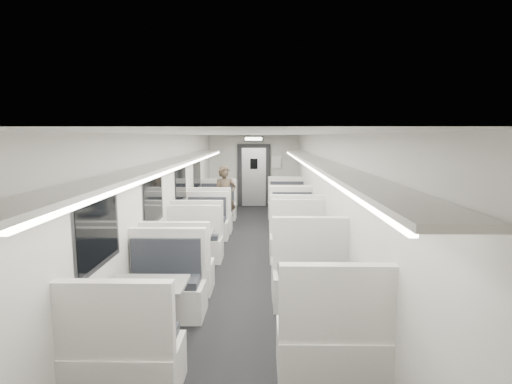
{
  "coord_description": "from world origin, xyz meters",
  "views": [
    {
      "loc": [
        0.29,
        -7.4,
        2.37
      ],
      "look_at": [
        0.14,
        1.39,
        1.13
      ],
      "focal_mm": 28.0,
      "sensor_mm": 36.0,
      "label": 1
    }
  ],
  "objects_px": {
    "booth_left_c": "(188,253)",
    "booth_right_c": "(304,252)",
    "booth_left_b": "(202,231)",
    "booth_left_d": "(148,314)",
    "booth_right_b": "(295,227)",
    "booth_right_d": "(322,302)",
    "exit_sign": "(254,139)",
    "booth_right_a": "(289,209)",
    "vestibule_door": "(254,176)",
    "passenger": "(225,197)",
    "booth_left_a": "(214,211)"
  },
  "relations": [
    {
      "from": "booth_left_c",
      "to": "booth_right_c",
      "type": "bearing_deg",
      "value": -1.12
    },
    {
      "from": "booth_left_b",
      "to": "booth_left_d",
      "type": "height_order",
      "value": "booth_left_d"
    },
    {
      "from": "booth_right_b",
      "to": "booth_right_d",
      "type": "relative_size",
      "value": 0.95
    },
    {
      "from": "booth_left_b",
      "to": "booth_right_d",
      "type": "height_order",
      "value": "booth_right_d"
    },
    {
      "from": "booth_right_c",
      "to": "booth_right_d",
      "type": "distance_m",
      "value": 2.05
    },
    {
      "from": "booth_right_d",
      "to": "exit_sign",
      "type": "height_order",
      "value": "exit_sign"
    },
    {
      "from": "booth_right_a",
      "to": "booth_right_c",
      "type": "xyz_separation_m",
      "value": [
        0.0,
        -4.09,
        0.02
      ]
    },
    {
      "from": "vestibule_door",
      "to": "booth_left_c",
      "type": "bearing_deg",
      "value": -98.5
    },
    {
      "from": "passenger",
      "to": "vestibule_door",
      "type": "relative_size",
      "value": 0.76
    },
    {
      "from": "booth_left_b",
      "to": "exit_sign",
      "type": "relative_size",
      "value": 3.25
    },
    {
      "from": "booth_left_c",
      "to": "booth_right_b",
      "type": "xyz_separation_m",
      "value": [
        2.0,
        1.96,
        0.01
      ]
    },
    {
      "from": "booth_left_b",
      "to": "vestibule_door",
      "type": "height_order",
      "value": "vestibule_door"
    },
    {
      "from": "booth_right_d",
      "to": "vestibule_door",
      "type": "height_order",
      "value": "vestibule_door"
    },
    {
      "from": "booth_left_d",
      "to": "booth_right_b",
      "type": "relative_size",
      "value": 0.99
    },
    {
      "from": "booth_left_b",
      "to": "booth_left_d",
      "type": "xyz_separation_m",
      "value": [
        0.0,
        -4.07,
        0.02
      ]
    },
    {
      "from": "booth_right_d",
      "to": "booth_right_a",
      "type": "bearing_deg",
      "value": 90.0
    },
    {
      "from": "booth_left_b",
      "to": "booth_right_c",
      "type": "height_order",
      "value": "booth_right_c"
    },
    {
      "from": "booth_left_a",
      "to": "booth_right_b",
      "type": "height_order",
      "value": "booth_right_b"
    },
    {
      "from": "booth_left_d",
      "to": "booth_right_a",
      "type": "relative_size",
      "value": 0.97
    },
    {
      "from": "booth_left_d",
      "to": "vestibule_door",
      "type": "distance_m",
      "value": 9.18
    },
    {
      "from": "booth_left_b",
      "to": "passenger",
      "type": "xyz_separation_m",
      "value": [
        0.32,
        1.85,
        0.44
      ]
    },
    {
      "from": "booth_left_b",
      "to": "booth_right_c",
      "type": "bearing_deg",
      "value": -40.32
    },
    {
      "from": "booth_left_d",
      "to": "booth_right_c",
      "type": "height_order",
      "value": "booth_right_c"
    },
    {
      "from": "booth_right_a",
      "to": "booth_left_d",
      "type": "bearing_deg",
      "value": -107.2
    },
    {
      "from": "booth_right_a",
      "to": "vestibule_door",
      "type": "xyz_separation_m",
      "value": [
        -1.0,
        2.64,
        0.65
      ]
    },
    {
      "from": "booth_right_c",
      "to": "vestibule_door",
      "type": "height_order",
      "value": "vestibule_door"
    },
    {
      "from": "booth_left_d",
      "to": "exit_sign",
      "type": "distance_m",
      "value": 8.88
    },
    {
      "from": "booth_left_d",
      "to": "booth_right_d",
      "type": "height_order",
      "value": "booth_right_d"
    },
    {
      "from": "booth_right_a",
      "to": "vestibule_door",
      "type": "bearing_deg",
      "value": 110.74
    },
    {
      "from": "booth_left_a",
      "to": "booth_right_b",
      "type": "relative_size",
      "value": 0.99
    },
    {
      "from": "passenger",
      "to": "exit_sign",
      "type": "relative_size",
      "value": 2.59
    },
    {
      "from": "booth_right_d",
      "to": "passenger",
      "type": "distance_m",
      "value": 5.86
    },
    {
      "from": "booth_left_d",
      "to": "booth_right_b",
      "type": "height_order",
      "value": "booth_right_b"
    },
    {
      "from": "booth_left_a",
      "to": "booth_right_d",
      "type": "xyz_separation_m",
      "value": [
        2.0,
        -5.93,
        0.03
      ]
    },
    {
      "from": "booth_left_c",
      "to": "passenger",
      "type": "distance_m",
      "value": 3.55
    },
    {
      "from": "booth_right_a",
      "to": "exit_sign",
      "type": "relative_size",
      "value": 3.55
    },
    {
      "from": "booth_right_c",
      "to": "exit_sign",
      "type": "xyz_separation_m",
      "value": [
        -1.0,
        6.25,
        1.87
      ]
    },
    {
      "from": "booth_right_a",
      "to": "booth_right_b",
      "type": "bearing_deg",
      "value": -90.0
    },
    {
      "from": "booth_left_a",
      "to": "exit_sign",
      "type": "xyz_separation_m",
      "value": [
        1.0,
        2.37,
        1.9
      ]
    },
    {
      "from": "booth_right_c",
      "to": "booth_right_d",
      "type": "bearing_deg",
      "value": -90.0
    },
    {
      "from": "booth_right_a",
      "to": "booth_right_d",
      "type": "relative_size",
      "value": 0.97
    },
    {
      "from": "booth_right_c",
      "to": "vestibule_door",
      "type": "xyz_separation_m",
      "value": [
        -1.0,
        6.73,
        0.63
      ]
    },
    {
      "from": "booth_left_c",
      "to": "passenger",
      "type": "height_order",
      "value": "passenger"
    },
    {
      "from": "booth_right_b",
      "to": "booth_left_b",
      "type": "bearing_deg",
      "value": -171.44
    },
    {
      "from": "booth_right_c",
      "to": "booth_left_a",
      "type": "bearing_deg",
      "value": 117.29
    },
    {
      "from": "booth_left_c",
      "to": "booth_right_b",
      "type": "distance_m",
      "value": 2.8
    },
    {
      "from": "booth_right_c",
      "to": "exit_sign",
      "type": "relative_size",
      "value": 3.73
    },
    {
      "from": "booth_left_a",
      "to": "passenger",
      "type": "xyz_separation_m",
      "value": [
        0.32,
        -0.33,
        0.42
      ]
    },
    {
      "from": "passenger",
      "to": "booth_left_d",
      "type": "bearing_deg",
      "value": -111.33
    },
    {
      "from": "booth_right_c",
      "to": "booth_left_c",
      "type": "bearing_deg",
      "value": 178.88
    }
  ]
}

